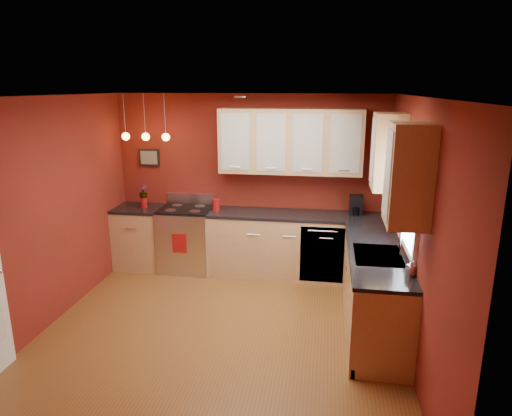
% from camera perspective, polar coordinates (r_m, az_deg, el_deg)
% --- Properties ---
extents(floor, '(4.20, 4.20, 0.00)m').
position_cam_1_polar(floor, '(5.33, -4.60, -15.47)').
color(floor, brown).
rests_on(floor, ground).
extents(ceiling, '(4.00, 4.20, 0.02)m').
position_cam_1_polar(ceiling, '(4.60, -5.29, 13.73)').
color(ceiling, white).
rests_on(ceiling, wall_back).
extents(wall_back, '(4.00, 0.02, 2.60)m').
position_cam_1_polar(wall_back, '(6.80, -0.72, 3.13)').
color(wall_back, maroon).
rests_on(wall_back, floor).
extents(wall_front, '(4.00, 0.02, 2.60)m').
position_cam_1_polar(wall_front, '(2.96, -14.87, -13.71)').
color(wall_front, maroon).
rests_on(wall_front, floor).
extents(wall_left, '(0.02, 4.20, 2.60)m').
position_cam_1_polar(wall_left, '(5.62, -25.16, -0.87)').
color(wall_left, maroon).
rests_on(wall_left, floor).
extents(wall_right, '(0.02, 4.20, 2.60)m').
position_cam_1_polar(wall_right, '(4.75, 19.24, -2.96)').
color(wall_right, maroon).
rests_on(wall_right, floor).
extents(base_cabinets_back_left, '(0.70, 0.60, 0.90)m').
position_cam_1_polar(base_cabinets_back_left, '(7.20, -14.20, -3.67)').
color(base_cabinets_back_left, tan).
rests_on(base_cabinets_back_left, floor).
extents(base_cabinets_back_right, '(2.54, 0.60, 0.90)m').
position_cam_1_polar(base_cabinets_back_right, '(6.66, 5.09, -4.79)').
color(base_cabinets_back_right, tan).
rests_on(base_cabinets_back_right, floor).
extents(base_cabinets_right, '(0.60, 2.10, 0.90)m').
position_cam_1_polar(base_cabinets_right, '(5.43, 14.49, -9.97)').
color(base_cabinets_right, tan).
rests_on(base_cabinets_right, floor).
extents(counter_back_left, '(0.70, 0.62, 0.04)m').
position_cam_1_polar(counter_back_left, '(7.07, -14.44, -0.06)').
color(counter_back_left, black).
rests_on(counter_back_left, base_cabinets_back_left).
extents(counter_back_right, '(2.54, 0.62, 0.04)m').
position_cam_1_polar(counter_back_right, '(6.52, 5.18, -0.90)').
color(counter_back_right, black).
rests_on(counter_back_right, base_cabinets_back_right).
extents(counter_right, '(0.62, 2.10, 0.04)m').
position_cam_1_polar(counter_right, '(5.25, 14.82, -5.31)').
color(counter_right, black).
rests_on(counter_right, base_cabinets_right).
extents(gas_range, '(0.76, 0.64, 1.11)m').
position_cam_1_polar(gas_range, '(6.94, -8.64, -3.80)').
color(gas_range, silver).
rests_on(gas_range, floor).
extents(dishwasher_front, '(0.60, 0.02, 0.80)m').
position_cam_1_polar(dishwasher_front, '(6.38, 8.24, -5.81)').
color(dishwasher_front, silver).
rests_on(dishwasher_front, base_cabinets_back_right).
extents(sink, '(0.50, 0.70, 0.33)m').
position_cam_1_polar(sink, '(5.11, 15.00, -5.94)').
color(sink, '#939398').
rests_on(sink, counter_right).
extents(window, '(0.06, 1.02, 1.22)m').
position_cam_1_polar(window, '(4.94, 18.75, 2.41)').
color(window, white).
rests_on(window, wall_right).
extents(upper_cabinets_back, '(2.00, 0.35, 0.90)m').
position_cam_1_polar(upper_cabinets_back, '(6.45, 4.31, 8.29)').
color(upper_cabinets_back, tan).
rests_on(upper_cabinets_back, wall_back).
extents(upper_cabinets_right, '(0.35, 1.95, 0.90)m').
position_cam_1_polar(upper_cabinets_right, '(4.89, 17.22, 5.54)').
color(upper_cabinets_right, tan).
rests_on(upper_cabinets_right, wall_right).
extents(wall_picture, '(0.32, 0.03, 0.26)m').
position_cam_1_polar(wall_picture, '(7.14, -13.20, 6.16)').
color(wall_picture, black).
rests_on(wall_picture, wall_back).
extents(pendant_lights, '(0.71, 0.11, 0.66)m').
position_cam_1_polar(pendant_lights, '(6.75, -13.63, 8.72)').
color(pendant_lights, '#939398').
rests_on(pendant_lights, ceiling).
extents(red_canister, '(0.12, 0.12, 0.18)m').
position_cam_1_polar(red_canister, '(6.64, -5.01, 0.40)').
color(red_canister, maroon).
rests_on(red_canister, counter_back_right).
extents(red_vase, '(0.10, 0.10, 0.15)m').
position_cam_1_polar(red_vase, '(7.00, -13.85, 0.66)').
color(red_vase, maroon).
rests_on(red_vase, counter_back_left).
extents(flowers, '(0.16, 0.16, 0.22)m').
position_cam_1_polar(flowers, '(6.97, -13.93, 1.97)').
color(flowers, maroon).
rests_on(flowers, red_vase).
extents(coffee_maker, '(0.20, 0.19, 0.28)m').
position_cam_1_polar(coffee_maker, '(6.57, 12.37, 0.28)').
color(coffee_maker, black).
rests_on(coffee_maker, counter_back_right).
extents(soap_pump, '(0.10, 0.10, 0.17)m').
position_cam_1_polar(soap_pump, '(4.62, 18.81, -7.08)').
color(soap_pump, white).
rests_on(soap_pump, counter_right).
extents(dish_towel, '(0.21, 0.01, 0.29)m').
position_cam_1_polar(dish_towel, '(6.64, -9.57, -4.38)').
color(dish_towel, maroon).
rests_on(dish_towel, gas_range).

